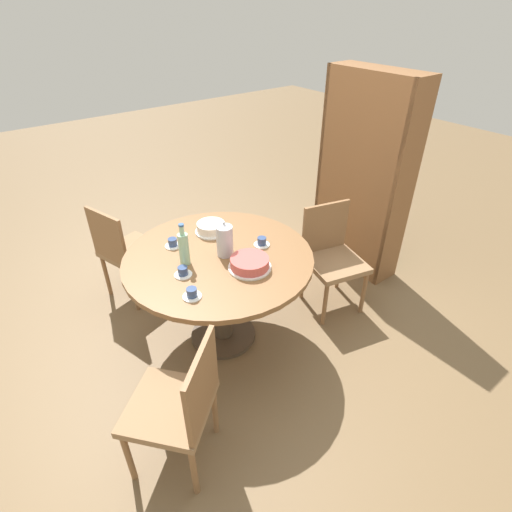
{
  "coord_description": "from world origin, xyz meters",
  "views": [
    {
      "loc": [
        1.92,
        -1.16,
        2.22
      ],
      "look_at": [
        0.0,
        0.32,
        0.61
      ],
      "focal_mm": 28.0,
      "sensor_mm": 36.0,
      "label": 1
    }
  ],
  "objects_px": {
    "cake_second": "(211,228)",
    "chair_a": "(332,255)",
    "bookshelf": "(361,183)",
    "water_bottle": "(184,248)",
    "cup_c": "(183,272)",
    "chair_b": "(126,250)",
    "cup_b": "(192,294)",
    "cake_main": "(250,263)",
    "cup_d": "(262,242)",
    "cup_a": "(173,243)",
    "coffee_pot": "(225,240)",
    "chair_c": "(179,404)"
  },
  "relations": [
    {
      "from": "cup_d",
      "to": "chair_b",
      "type": "bearing_deg",
      "value": -146.54
    },
    {
      "from": "chair_c",
      "to": "cake_main",
      "type": "xyz_separation_m",
      "value": [
        -0.42,
        0.77,
        0.32
      ]
    },
    {
      "from": "chair_a",
      "to": "coffee_pot",
      "type": "xyz_separation_m",
      "value": [
        -0.17,
        -0.9,
        0.4
      ]
    },
    {
      "from": "cake_second",
      "to": "cake_main",
      "type": "bearing_deg",
      "value": -5.28
    },
    {
      "from": "cake_main",
      "to": "cup_c",
      "type": "xyz_separation_m",
      "value": [
        -0.19,
        -0.37,
        -0.01
      ]
    },
    {
      "from": "water_bottle",
      "to": "cup_c",
      "type": "height_order",
      "value": "water_bottle"
    },
    {
      "from": "bookshelf",
      "to": "water_bottle",
      "type": "relative_size",
      "value": 6.0
    },
    {
      "from": "water_bottle",
      "to": "cup_c",
      "type": "xyz_separation_m",
      "value": [
        0.11,
        -0.08,
        -0.09
      ]
    },
    {
      "from": "cake_second",
      "to": "cup_d",
      "type": "height_order",
      "value": "cake_second"
    },
    {
      "from": "chair_a",
      "to": "cup_d",
      "type": "height_order",
      "value": "chair_a"
    },
    {
      "from": "chair_a",
      "to": "cup_c",
      "type": "relative_size",
      "value": 7.61
    },
    {
      "from": "chair_a",
      "to": "cake_main",
      "type": "relative_size",
      "value": 3.08
    },
    {
      "from": "chair_a",
      "to": "cup_a",
      "type": "distance_m",
      "value": 1.26
    },
    {
      "from": "cup_c",
      "to": "water_bottle",
      "type": "bearing_deg",
      "value": 144.66
    },
    {
      "from": "chair_a",
      "to": "cup_b",
      "type": "distance_m",
      "value": 1.34
    },
    {
      "from": "cup_b",
      "to": "bookshelf",
      "type": "bearing_deg",
      "value": 101.29
    },
    {
      "from": "cake_second",
      "to": "chair_b",
      "type": "bearing_deg",
      "value": -142.61
    },
    {
      "from": "bookshelf",
      "to": "coffee_pot",
      "type": "height_order",
      "value": "bookshelf"
    },
    {
      "from": "chair_b",
      "to": "cup_b",
      "type": "bearing_deg",
      "value": 162.14
    },
    {
      "from": "cup_d",
      "to": "cake_second",
      "type": "bearing_deg",
      "value": -153.82
    },
    {
      "from": "coffee_pot",
      "to": "bookshelf",
      "type": "bearing_deg",
      "value": 94.79
    },
    {
      "from": "chair_c",
      "to": "cup_a",
      "type": "relative_size",
      "value": 7.61
    },
    {
      "from": "bookshelf",
      "to": "coffee_pot",
      "type": "distance_m",
      "value": 1.52
    },
    {
      "from": "bookshelf",
      "to": "water_bottle",
      "type": "bearing_deg",
      "value": 91.83
    },
    {
      "from": "water_bottle",
      "to": "cup_b",
      "type": "distance_m",
      "value": 0.37
    },
    {
      "from": "cake_second",
      "to": "cup_a",
      "type": "relative_size",
      "value": 2.1
    },
    {
      "from": "chair_a",
      "to": "bookshelf",
      "type": "xyz_separation_m",
      "value": [
        -0.29,
        0.62,
        0.35
      ]
    },
    {
      "from": "cup_a",
      "to": "cake_second",
      "type": "bearing_deg",
      "value": 90.9
    },
    {
      "from": "chair_b",
      "to": "water_bottle",
      "type": "xyz_separation_m",
      "value": [
        0.84,
        0.11,
        0.4
      ]
    },
    {
      "from": "chair_b",
      "to": "cup_a",
      "type": "xyz_separation_m",
      "value": [
        0.61,
        0.15,
        0.31
      ]
    },
    {
      "from": "cake_second",
      "to": "chair_a",
      "type": "bearing_deg",
      "value": 59.55
    },
    {
      "from": "chair_b",
      "to": "cake_second",
      "type": "distance_m",
      "value": 0.82
    },
    {
      "from": "water_bottle",
      "to": "cup_a",
      "type": "relative_size",
      "value": 2.58
    },
    {
      "from": "chair_a",
      "to": "water_bottle",
      "type": "distance_m",
      "value": 1.25
    },
    {
      "from": "chair_c",
      "to": "cup_b",
      "type": "relative_size",
      "value": 7.61
    },
    {
      "from": "chair_a",
      "to": "cup_c",
      "type": "height_order",
      "value": "chair_a"
    },
    {
      "from": "water_bottle",
      "to": "cup_b",
      "type": "xyz_separation_m",
      "value": [
        0.33,
        -0.14,
        -0.09
      ]
    },
    {
      "from": "chair_b",
      "to": "cup_b",
      "type": "relative_size",
      "value": 7.61
    },
    {
      "from": "chair_a",
      "to": "cup_c",
      "type": "distance_m",
      "value": 1.28
    },
    {
      "from": "coffee_pot",
      "to": "cup_b",
      "type": "distance_m",
      "value": 0.49
    },
    {
      "from": "cake_second",
      "to": "cup_a",
      "type": "height_order",
      "value": "cake_second"
    },
    {
      "from": "water_bottle",
      "to": "cup_d",
      "type": "bearing_deg",
      "value": 76.31
    },
    {
      "from": "cake_main",
      "to": "cup_b",
      "type": "bearing_deg",
      "value": -86.25
    },
    {
      "from": "cup_a",
      "to": "cup_b",
      "type": "relative_size",
      "value": 1.0
    },
    {
      "from": "cup_c",
      "to": "cake_main",
      "type": "bearing_deg",
      "value": 62.98
    },
    {
      "from": "chair_a",
      "to": "water_bottle",
      "type": "height_order",
      "value": "water_bottle"
    },
    {
      "from": "chair_b",
      "to": "bookshelf",
      "type": "bearing_deg",
      "value": -129.15
    },
    {
      "from": "cup_c",
      "to": "chair_c",
      "type": "bearing_deg",
      "value": -32.77
    },
    {
      "from": "bookshelf",
      "to": "water_bottle",
      "type": "xyz_separation_m",
      "value": [
        0.06,
        -1.78,
        0.05
      ]
    },
    {
      "from": "cup_a",
      "to": "cup_d",
      "type": "height_order",
      "value": "same"
    }
  ]
}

